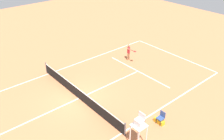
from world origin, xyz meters
The scene contains 8 objects.
ground_plane centered at (0.00, 0.00, 0.00)m, with size 60.00×60.00×0.00m, color #D37A4C.
court_lines centered at (0.00, 0.00, 0.00)m, with size 10.17×24.43×0.01m.
tennis_net centered at (0.00, 0.00, 0.50)m, with size 10.77×0.10×1.07m.
player_serving centered at (2.26, -7.62, 1.00)m, with size 1.29×0.49×1.69m.
tennis_ball centered at (1.08, -5.71, 0.03)m, with size 0.07×0.07×0.07m, color #CCE033.
umpire_chair centered at (-6.40, -0.11, 1.61)m, with size 0.80×0.80×2.41m.
courtside_chair_mid centered at (-6.05, -2.69, 0.53)m, with size 0.44×0.46×0.95m.
equipment_bag centered at (-5.97, -2.64, 0.15)m, with size 0.76×0.32×0.30m, color yellow.
Camera 1 is at (-13.62, 8.15, 11.49)m, focal length 39.10 mm.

